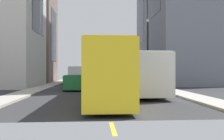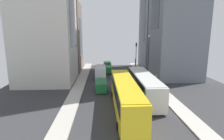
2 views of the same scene
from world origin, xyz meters
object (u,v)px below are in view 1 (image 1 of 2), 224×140
delivery_van_white (78,74)px  pedestrian_crossing_mid (159,77)px  city_bus_white (138,71)px  car_green_1 (91,78)px  car_green_2 (92,77)px  traffic_light_near_corner (133,56)px  pedestrian_crossing_near (133,74)px  streetcar_yellow (104,69)px  car_green_0 (74,81)px

delivery_van_white → pedestrian_crossing_mid: size_ratio=2.54×
city_bus_white → car_green_1: city_bus_white is taller
car_green_2 → car_green_1: bearing=90.0°
traffic_light_near_corner → city_bus_white: bearing=82.4°
pedestrian_crossing_near → car_green_1: bearing=-39.8°
delivery_van_white → pedestrian_crossing_mid: (-9.52, 6.23, -0.23)m
city_bus_white → car_green_1: size_ratio=3.17×
delivery_van_white → pedestrian_crossing_mid: bearing=146.8°
car_green_1 → pedestrian_crossing_near: 11.65m
car_green_2 → traffic_light_near_corner: (-7.40, 2.00, 3.76)m
pedestrian_crossing_near → pedestrian_crossing_mid: (0.20, 20.48, 0.00)m
streetcar_yellow → car_green_2: bearing=-87.3°
car_green_0 → traffic_light_near_corner: (-8.94, -17.89, 3.74)m
city_bus_white → pedestrian_crossing_mid: 5.95m
streetcar_yellow → car_green_0: streetcar_yellow is taller
streetcar_yellow → car_green_1: bearing=-86.5°
city_bus_white → delivery_van_white: (6.24, -11.15, -0.50)m
pedestrian_crossing_near → car_green_2: bearing=-73.0°
delivery_van_white → car_green_0: bearing=91.2°
city_bus_white → pedestrian_crossing_mid: bearing=-123.7°
traffic_light_near_corner → delivery_van_white: bearing=48.7°
streetcar_yellow → pedestrian_crossing_near: (-6.71, -29.78, -0.85)m
city_bus_white → car_green_1: bearing=-75.0°
car_green_2 → pedestrian_crossing_mid: (-7.81, 18.58, 0.36)m
streetcar_yellow → pedestrian_crossing_mid: (-6.51, -9.30, -0.84)m
car_green_0 → car_green_1: (-1.55, -13.33, -0.01)m
car_green_1 → car_green_0: bearing=83.4°
car_green_1 → pedestrian_crossing_near: bearing=-133.4°
pedestrian_crossing_near → pedestrian_crossing_mid: 20.48m
pedestrian_crossing_mid → traffic_light_near_corner: traffic_light_near_corner is taller
city_bus_white → streetcar_yellow: 5.45m
pedestrian_crossing_mid → streetcar_yellow: bearing=-50.2°
city_bus_white → delivery_van_white: city_bus_white is taller
pedestrian_crossing_near → car_green_0: bearing=-20.1°
car_green_2 → pedestrian_crossing_near: pedestrian_crossing_near is taller
delivery_van_white → car_green_1: size_ratio=1.30×
car_green_1 → pedestrian_crossing_mid: size_ratio=1.96×
delivery_van_white → streetcar_yellow: bearing=100.9°
streetcar_yellow → delivery_van_white: streetcar_yellow is taller
delivery_van_white → car_green_2: size_ratio=1.21×
delivery_van_white → traffic_light_near_corner: bearing=-131.3°
city_bus_white → traffic_light_near_corner: bearing=-97.6°
city_bus_white → pedestrian_crossing_mid: city_bus_white is taller
delivery_van_white → car_green_2: bearing=-97.9°
car_green_0 → pedestrian_crossing_near: (-9.55, -21.79, 0.34)m
car_green_1 → pedestrian_crossing_mid: pedestrian_crossing_mid is taller
city_bus_white → delivery_van_white: size_ratio=2.45×
streetcar_yellow → car_green_2: streetcar_yellow is taller
streetcar_yellow → car_green_1: 21.39m
car_green_2 → pedestrian_crossing_near: bearing=-166.6°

